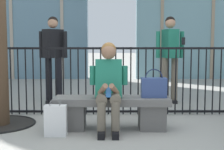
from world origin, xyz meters
TOP-DOWN VIEW (x-y plane):
  - ground_plane at (0.00, 0.00)m, footprint 60.00×60.00m
  - stone_bench at (0.00, 0.00)m, footprint 1.60×0.44m
  - seated_person_with_phone at (-0.05, -0.13)m, footprint 0.52×0.66m
  - handbag_on_bench at (0.58, -0.01)m, footprint 0.35×0.16m
  - shopping_bag at (-0.73, -0.36)m, footprint 0.28×0.13m
  - bystander_at_railing at (1.14, 1.97)m, footprint 0.55×0.42m
  - bystander_further_back at (-1.16, 1.96)m, footprint 0.55×0.44m
  - plaza_railing at (-0.00, 0.91)m, footprint 8.90×0.04m

SIDE VIEW (x-z plane):
  - ground_plane at x=0.00m, z-range 0.00..0.00m
  - shopping_bag at x=-0.73m, z-range -0.04..0.46m
  - stone_bench at x=0.00m, z-range 0.05..0.50m
  - plaza_railing at x=0.00m, z-range 0.01..1.14m
  - handbag_on_bench at x=0.58m, z-range 0.39..0.79m
  - seated_person_with_phone at x=-0.05m, z-range 0.04..1.26m
  - bystander_further_back at x=-1.16m, z-range 0.15..1.86m
  - bystander_at_railing at x=1.14m, z-range 0.15..1.86m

